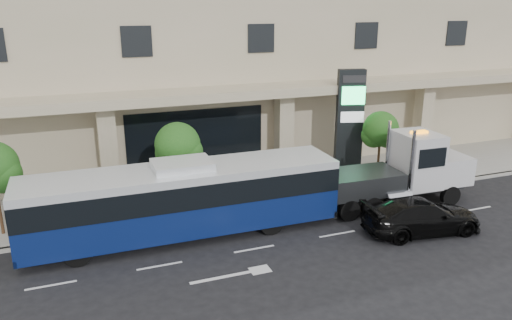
{
  "coord_description": "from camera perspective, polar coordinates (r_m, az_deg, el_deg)",
  "views": [
    {
      "loc": [
        -6.69,
        -19.23,
        9.92
      ],
      "look_at": [
        1.42,
        2.0,
        2.75
      ],
      "focal_mm": 35.0,
      "sensor_mm": 36.0,
      "label": 1
    }
  ],
  "objects": [
    {
      "name": "tree_mid",
      "position": [
        24.23,
        -8.87,
        1.34
      ],
      "size": [
        2.28,
        2.2,
        4.38
      ],
      "color": "#422B19",
      "rests_on": "sidewalk"
    },
    {
      "name": "city_bus",
      "position": [
        22.08,
        -8.28,
        -4.35
      ],
      "size": [
        13.75,
        3.05,
        3.48
      ],
      "rotation": [
        0.0,
        0.0,
        -0.01
      ],
      "color": "black",
      "rests_on": "ground"
    },
    {
      "name": "ground",
      "position": [
        22.64,
        -1.56,
        -8.48
      ],
      "size": [
        120.0,
        120.0,
        0.0
      ],
      "primitive_type": "plane",
      "color": "black",
      "rests_on": "ground"
    },
    {
      "name": "tow_truck",
      "position": [
        26.35,
        16.31,
        -1.36
      ],
      "size": [
        9.21,
        2.58,
        4.18
      ],
      "rotation": [
        0.0,
        0.0,
        -0.04
      ],
      "color": "#2D3033",
      "rests_on": "ground"
    },
    {
      "name": "black_sedan",
      "position": [
        23.73,
        18.43,
        -6.1
      ],
      "size": [
        5.61,
        2.83,
        1.56
      ],
      "primitive_type": "imported",
      "rotation": [
        0.0,
        0.0,
        1.45
      ],
      "color": "black",
      "rests_on": "ground"
    },
    {
      "name": "convention_center",
      "position": [
        35.29,
        -10.45,
        17.32
      ],
      "size": [
        60.0,
        17.6,
        20.0
      ],
      "color": "tan",
      "rests_on": "ground"
    },
    {
      "name": "tree_right",
      "position": [
        28.83,
        14.09,
        3.15
      ],
      "size": [
        2.1,
        2.0,
        4.04
      ],
      "color": "#422B19",
      "rests_on": "sidewalk"
    },
    {
      "name": "curb",
      "position": [
        24.34,
        -3.14,
        -6.39
      ],
      "size": [
        120.0,
        0.3,
        0.15
      ],
      "primitive_type": "cube",
      "color": "gray",
      "rests_on": "ground"
    },
    {
      "name": "signage_pylon",
      "position": [
        29.55,
        10.62,
        4.27
      ],
      "size": [
        1.64,
        0.96,
        6.21
      ],
      "rotation": [
        0.0,
        0.0,
        -0.28
      ],
      "color": "black",
      "rests_on": "sidewalk"
    },
    {
      "name": "sidewalk",
      "position": [
        26.99,
        -5.1,
        -3.96
      ],
      "size": [
        120.0,
        6.0,
        0.15
      ],
      "primitive_type": "cube",
      "color": "gray",
      "rests_on": "ground"
    }
  ]
}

